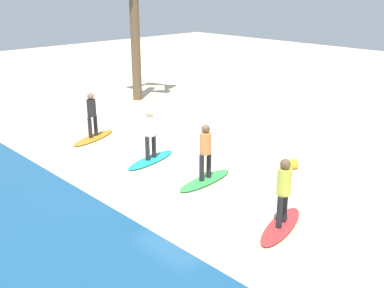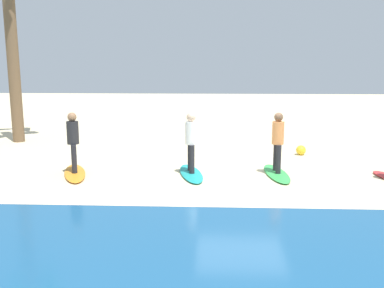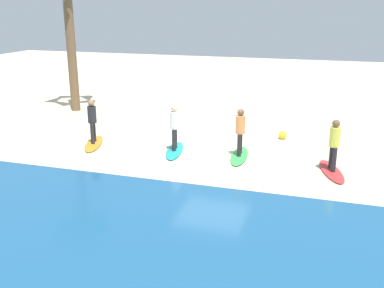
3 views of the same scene
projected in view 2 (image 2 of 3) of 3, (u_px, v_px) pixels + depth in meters
The scene contains 8 objects.
ground_plane at pixel (242, 174), 12.16m from camera, with size 60.00×60.00×0.00m, color beige.
surfboard_green at pixel (276, 173), 12.07m from camera, with size 2.10×0.56×0.09m, color green.
surfer_green at pixel (278, 138), 11.88m from camera, with size 0.32×0.46×1.64m.
surfboard_teal at pixel (191, 173), 12.07m from camera, with size 2.10×0.56×0.09m, color teal.
surfer_teal at pixel (191, 138), 11.89m from camera, with size 0.32×0.45×1.64m.
surfboard_orange at pixel (75, 173), 12.10m from camera, with size 2.10×0.56×0.09m, color orange.
surfer_orange at pixel (73, 138), 11.92m from camera, with size 0.32×0.44×1.64m.
beach_ball at pixel (301, 150), 14.62m from camera, with size 0.32×0.32×0.32m, color yellow.
Camera 2 is at (0.85, 11.84, 3.10)m, focal length 40.96 mm.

